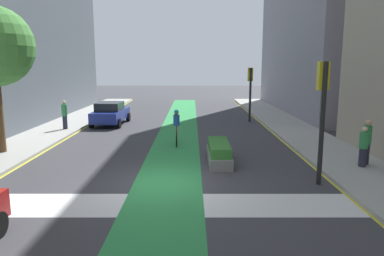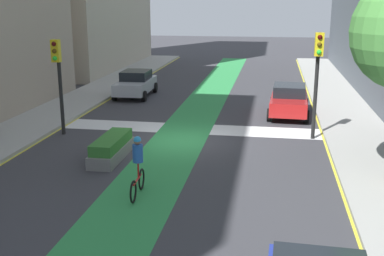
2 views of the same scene
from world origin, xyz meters
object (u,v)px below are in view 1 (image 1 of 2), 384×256
pedestrian_sidewalk_left_a (64,114)px  pedestrian_sidewalk_right_b (363,146)px  traffic_signal_near_right (322,99)px  median_planter (219,153)px  car_blue_left_far (110,113)px  cyclist_in_lane (176,127)px  pedestrian_sidewalk_right_a (366,142)px  traffic_signal_far_right (250,84)px

pedestrian_sidewalk_left_a → pedestrian_sidewalk_right_b: size_ratio=1.12×
traffic_signal_near_right → median_planter: traffic_signal_near_right is taller
median_planter → car_blue_left_far: bearing=125.0°
cyclist_in_lane → pedestrian_sidewalk_right_a: pedestrian_sidewalk_right_a is taller
pedestrian_sidewalk_left_a → pedestrian_sidewalk_right_b: (14.59, -8.36, -0.11)m
traffic_signal_near_right → pedestrian_sidewalk_right_a: (2.54, 1.86, -1.87)m
pedestrian_sidewalk_left_a → median_planter: bearing=-38.3°
pedestrian_sidewalk_left_a → pedestrian_sidewalk_right_a: bearing=-28.6°
pedestrian_sidewalk_right_b → traffic_signal_near_right: bearing=-145.5°
traffic_signal_far_right → median_planter: 11.77m
pedestrian_sidewalk_right_b → pedestrian_sidewalk_left_a: bearing=150.2°
traffic_signal_far_right → pedestrian_sidewalk_left_a: size_ratio=2.18×
traffic_signal_near_right → cyclist_in_lane: traffic_signal_near_right is taller
car_blue_left_far → pedestrian_sidewalk_right_b: bearing=-41.6°
traffic_signal_near_right → pedestrian_sidewalk_right_b: traffic_signal_near_right is taller
pedestrian_sidewalk_left_a → median_planter: 11.56m
traffic_signal_near_right → pedestrian_sidewalk_left_a: bearing=141.1°
car_blue_left_far → median_planter: (6.79, -9.71, -0.40)m
traffic_signal_far_right → cyclist_in_lane: size_ratio=2.10×
pedestrian_sidewalk_right_b → median_planter: 5.69m
traffic_signal_near_right → median_planter: (-3.24, 2.79, -2.54)m
car_blue_left_far → pedestrian_sidewalk_right_b: size_ratio=2.68×
traffic_signal_near_right → cyclist_in_lane: 8.19m
traffic_signal_far_right → median_planter: size_ratio=1.29×
car_blue_left_far → median_planter: size_ratio=1.42×
median_planter → cyclist_in_lane: bearing=121.0°
traffic_signal_far_right → cyclist_in_lane: traffic_signal_far_right is taller
pedestrian_sidewalk_right_a → median_planter: 5.90m
car_blue_left_far → median_planter: bearing=-55.0°
traffic_signal_far_right → car_blue_left_far: 10.14m
pedestrian_sidewalk_left_a → cyclist_in_lane: bearing=-28.8°
pedestrian_sidewalk_right_b → cyclist_in_lane: bearing=149.2°
traffic_signal_near_right → car_blue_left_far: (-10.04, 12.50, -2.15)m
cyclist_in_lane → pedestrian_sidewalk_right_b: 8.70m
traffic_signal_near_right → pedestrian_sidewalk_right_b: bearing=34.5°
cyclist_in_lane → median_planter: 3.82m
traffic_signal_near_right → pedestrian_sidewalk_left_a: size_ratio=2.36×
pedestrian_sidewalk_right_a → median_planter: bearing=170.9°
median_planter → pedestrian_sidewalk_left_a: bearing=141.7°
traffic_signal_near_right → traffic_signal_far_right: 13.92m
cyclist_in_lane → median_planter: bearing=-59.0°
cyclist_in_lane → median_planter: size_ratio=0.62×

